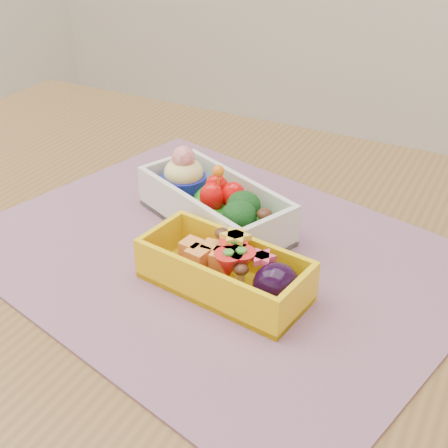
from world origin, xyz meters
The scene contains 4 objects.
table centered at (0.00, 0.00, 0.65)m, with size 1.20×0.80×0.75m.
placemat centered at (-0.01, 0.01, 0.75)m, with size 0.52×0.40×0.00m, color gray.
bento_white centered at (-0.04, 0.06, 0.78)m, with size 0.21×0.15×0.08m.
bento_yellow centered at (0.03, -0.04, 0.78)m, with size 0.18×0.10×0.06m.
Camera 1 is at (0.26, -0.48, 1.13)m, focal length 49.01 mm.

